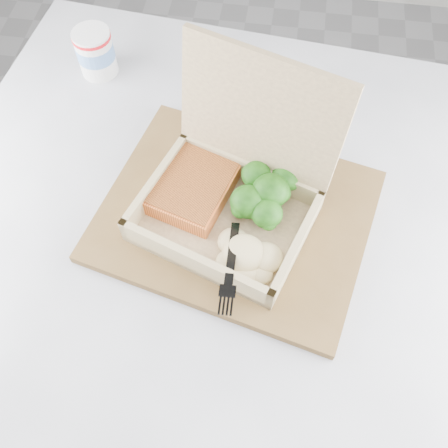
# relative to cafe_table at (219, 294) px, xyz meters

# --- Properties ---
(cafe_table) EXTENTS (0.98, 0.98, 0.76)m
(cafe_table) POSITION_rel_cafe_table_xyz_m (0.00, 0.00, 0.00)
(cafe_table) COLOR black
(cafe_table) RESTS_ON floor
(serving_tray) EXTENTS (0.44, 0.38, 0.02)m
(serving_tray) POSITION_rel_cafe_table_xyz_m (0.02, 0.04, 0.21)
(serving_tray) COLOR brown
(serving_tray) RESTS_ON cafe_table
(takeout_container) EXTENTS (0.28, 0.27, 0.22)m
(takeout_container) POSITION_rel_cafe_table_xyz_m (0.02, 0.06, 0.27)
(takeout_container) COLOR tan
(takeout_container) RESTS_ON serving_tray
(salmon_fillet) EXTENTS (0.14, 0.16, 0.03)m
(salmon_fillet) POSITION_rel_cafe_table_xyz_m (-0.04, 0.07, 0.24)
(salmon_fillet) COLOR orange
(salmon_fillet) RESTS_ON takeout_container
(broccoli_pile) EXTENTS (0.12, 0.12, 0.04)m
(broccoli_pile) POSITION_rel_cafe_table_xyz_m (0.07, 0.06, 0.25)
(broccoli_pile) COLOR #2C781A
(broccoli_pile) RESTS_ON takeout_container
(mashed_potatoes) EXTENTS (0.09, 0.08, 0.03)m
(mashed_potatoes) POSITION_rel_cafe_table_xyz_m (0.04, -0.03, 0.24)
(mashed_potatoes) COLOR #D6C18B
(mashed_potatoes) RESTS_ON takeout_container
(plastic_fork) EXTENTS (0.02, 0.15, 0.02)m
(plastic_fork) POSITION_rel_cafe_table_xyz_m (0.02, -0.02, 0.25)
(plastic_fork) COLOR black
(plastic_fork) RESTS_ON mashed_potatoes
(paper_cup) EXTENTS (0.07, 0.07, 0.08)m
(paper_cup) POSITION_rel_cafe_table_xyz_m (-0.26, 0.31, 0.24)
(paper_cup) COLOR silver
(paper_cup) RESTS_ON cafe_table
(receipt) EXTENTS (0.11, 0.15, 0.00)m
(receipt) POSITION_rel_cafe_table_xyz_m (0.02, 0.24, 0.20)
(receipt) COLOR silver
(receipt) RESTS_ON cafe_table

